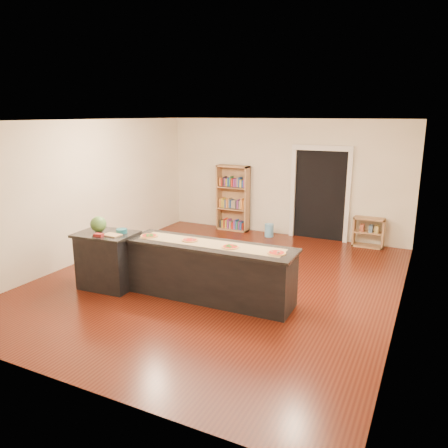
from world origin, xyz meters
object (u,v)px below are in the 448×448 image
at_px(bookshelf, 233,198).
at_px(low_shelf, 368,232).
at_px(kitchen_island, 210,271).
at_px(side_counter, 108,260).
at_px(watermelon, 98,224).
at_px(waste_bin, 269,230).

xyz_separation_m(bookshelf, low_shelf, (3.35, 0.00, -0.49)).
relative_size(kitchen_island, low_shelf, 4.15).
distance_m(kitchen_island, side_counter, 1.83).
bearing_deg(low_shelf, watermelon, -130.70).
xyz_separation_m(low_shelf, watermelon, (-3.79, -4.41, 0.77)).
bearing_deg(bookshelf, side_counter, -93.89).
height_order(side_counter, bookshelf, bookshelf).
bearing_deg(kitchen_island, waste_bin, 95.03).
relative_size(low_shelf, watermelon, 2.48).
relative_size(kitchen_island, side_counter, 2.85).
bearing_deg(waste_bin, low_shelf, 4.70).
height_order(kitchen_island, watermelon, watermelon).
xyz_separation_m(bookshelf, watermelon, (-0.45, -4.40, 0.27)).
relative_size(kitchen_island, waste_bin, 8.90).
height_order(side_counter, watermelon, watermelon).
bearing_deg(watermelon, side_counter, -0.21).
height_order(side_counter, waste_bin, side_counter).
relative_size(kitchen_island, bookshelf, 1.68).
bearing_deg(watermelon, low_shelf, 49.30).
height_order(kitchen_island, waste_bin, kitchen_island).
bearing_deg(side_counter, low_shelf, 46.44).
distance_m(low_shelf, waste_bin, 2.30).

